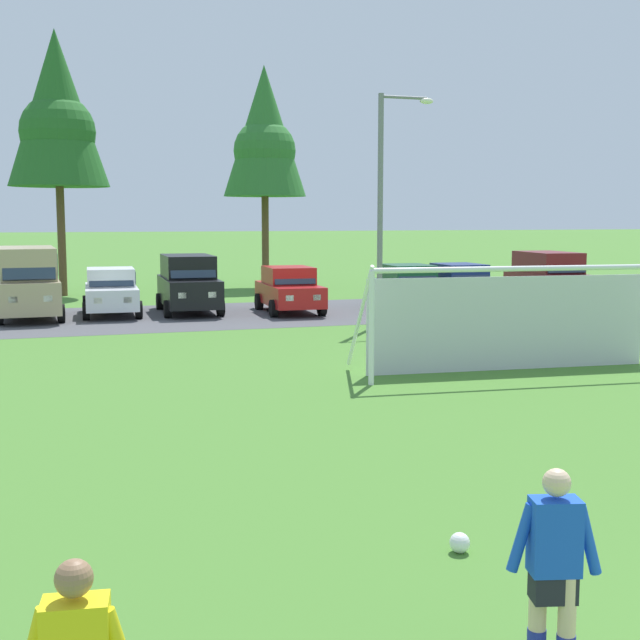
{
  "coord_description": "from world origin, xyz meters",
  "views": [
    {
      "loc": [
        -6.19,
        -3.19,
        3.55
      ],
      "look_at": [
        -1.8,
        10.59,
        1.8
      ],
      "focal_mm": 47.43,
      "sensor_mm": 36.0,
      "label": 1
    }
  ],
  "objects_px": {
    "parked_car_slot_center_right": "(289,289)",
    "parked_car_slot_far_right": "(460,285)",
    "soccer_ball": "(460,543)",
    "player_defender_far": "(554,571)",
    "parked_car_slot_end": "(549,278)",
    "parked_car_slot_center": "(189,283)",
    "soccer_goal": "(514,316)",
    "parked_car_slot_left": "(29,281)",
    "parked_car_slot_right": "(409,286)",
    "street_lamp": "(385,207)",
    "parked_car_slot_center_left": "(111,291)"
  },
  "relations": [
    {
      "from": "parked_car_slot_center_right",
      "to": "parked_car_slot_far_right",
      "type": "height_order",
      "value": "same"
    },
    {
      "from": "soccer_ball",
      "to": "player_defender_far",
      "type": "relative_size",
      "value": 0.13
    },
    {
      "from": "parked_car_slot_far_right",
      "to": "parked_car_slot_end",
      "type": "xyz_separation_m",
      "value": [
        3.85,
        -0.34,
        0.24
      ]
    },
    {
      "from": "parked_car_slot_far_right",
      "to": "parked_car_slot_center",
      "type": "bearing_deg",
      "value": 173.58
    },
    {
      "from": "soccer_ball",
      "to": "player_defender_far",
      "type": "distance_m",
      "value": 2.48
    },
    {
      "from": "parked_car_slot_center",
      "to": "soccer_goal",
      "type": "bearing_deg",
      "value": -69.99
    },
    {
      "from": "soccer_ball",
      "to": "player_defender_far",
      "type": "xyz_separation_m",
      "value": [
        -0.4,
        -2.35,
        0.71
      ]
    },
    {
      "from": "parked_car_slot_left",
      "to": "parked_car_slot_center",
      "type": "xyz_separation_m",
      "value": [
        5.66,
        0.2,
        -0.23
      ]
    },
    {
      "from": "parked_car_slot_center_right",
      "to": "parked_car_slot_center",
      "type": "bearing_deg",
      "value": 162.98
    },
    {
      "from": "soccer_goal",
      "to": "parked_car_slot_end",
      "type": "relative_size",
      "value": 1.59
    },
    {
      "from": "parked_car_slot_far_right",
      "to": "parked_car_slot_end",
      "type": "height_order",
      "value": "parked_car_slot_end"
    },
    {
      "from": "soccer_ball",
      "to": "parked_car_slot_far_right",
      "type": "height_order",
      "value": "parked_car_slot_far_right"
    },
    {
      "from": "parked_car_slot_left",
      "to": "parked_car_slot_far_right",
      "type": "relative_size",
      "value": 1.15
    },
    {
      "from": "player_defender_far",
      "to": "parked_car_slot_left",
      "type": "bearing_deg",
      "value": 99.7
    },
    {
      "from": "parked_car_slot_right",
      "to": "parked_car_slot_far_right",
      "type": "distance_m",
      "value": 2.2
    },
    {
      "from": "soccer_goal",
      "to": "parked_car_slot_end",
      "type": "distance_m",
      "value": 15.89
    },
    {
      "from": "soccer_ball",
      "to": "parked_car_slot_left",
      "type": "xyz_separation_m",
      "value": [
        -4.83,
        23.57,
        1.23
      ]
    },
    {
      "from": "soccer_ball",
      "to": "street_lamp",
      "type": "height_order",
      "value": "street_lamp"
    },
    {
      "from": "soccer_ball",
      "to": "parked_car_slot_center",
      "type": "height_order",
      "value": "parked_car_slot_center"
    },
    {
      "from": "parked_car_slot_center_right",
      "to": "parked_car_slot_right",
      "type": "relative_size",
      "value": 1.0
    },
    {
      "from": "parked_car_slot_left",
      "to": "parked_car_slot_end",
      "type": "height_order",
      "value": "parked_car_slot_left"
    },
    {
      "from": "soccer_goal",
      "to": "parked_car_slot_right",
      "type": "xyz_separation_m",
      "value": [
        3.21,
        13.31,
        -0.42
      ]
    },
    {
      "from": "parked_car_slot_left",
      "to": "parked_car_slot_far_right",
      "type": "bearing_deg",
      "value": -3.5
    },
    {
      "from": "player_defender_far",
      "to": "street_lamp",
      "type": "bearing_deg",
      "value": 71.5
    },
    {
      "from": "soccer_goal",
      "to": "parked_car_slot_center_left",
      "type": "bearing_deg",
      "value": 119.23
    },
    {
      "from": "player_defender_far",
      "to": "parked_car_slot_center_left",
      "type": "distance_m",
      "value": 26.18
    },
    {
      "from": "soccer_goal",
      "to": "parked_car_slot_center_right",
      "type": "height_order",
      "value": "soccer_goal"
    },
    {
      "from": "player_defender_far",
      "to": "parked_car_slot_right",
      "type": "xyz_separation_m",
      "value": [
        9.71,
        24.97,
        0.05
      ]
    },
    {
      "from": "parked_car_slot_center_left",
      "to": "player_defender_far",
      "type": "bearing_deg",
      "value": -86.5
    },
    {
      "from": "soccer_goal",
      "to": "player_defender_far",
      "type": "height_order",
      "value": "soccer_goal"
    },
    {
      "from": "parked_car_slot_left",
      "to": "parked_car_slot_center",
      "type": "bearing_deg",
      "value": 2.06
    },
    {
      "from": "parked_car_slot_center_left",
      "to": "parked_car_slot_right",
      "type": "distance_m",
      "value": 11.36
    },
    {
      "from": "soccer_goal",
      "to": "street_lamp",
      "type": "xyz_separation_m",
      "value": [
        0.36,
        8.83,
        2.61
      ]
    },
    {
      "from": "parked_car_slot_right",
      "to": "parked_car_slot_end",
      "type": "bearing_deg",
      "value": -3.79
    },
    {
      "from": "soccer_ball",
      "to": "parked_car_slot_center_left",
      "type": "relative_size",
      "value": 0.05
    },
    {
      "from": "parked_car_slot_center_left",
      "to": "parked_car_slot_end",
      "type": "bearing_deg",
      "value": -5.12
    },
    {
      "from": "parked_car_slot_right",
      "to": "street_lamp",
      "type": "relative_size",
      "value": 0.57
    },
    {
      "from": "player_defender_far",
      "to": "parked_car_slot_right",
      "type": "height_order",
      "value": "parked_car_slot_right"
    },
    {
      "from": "soccer_ball",
      "to": "parked_car_slot_right",
      "type": "relative_size",
      "value": 0.05
    },
    {
      "from": "parked_car_slot_center_right",
      "to": "parked_car_slot_right",
      "type": "height_order",
      "value": "same"
    },
    {
      "from": "parked_car_slot_far_right",
      "to": "street_lamp",
      "type": "relative_size",
      "value": 0.56
    },
    {
      "from": "parked_car_slot_center_left",
      "to": "parked_car_slot_center",
      "type": "xyz_separation_m",
      "value": [
        2.83,
        -0.01,
        0.24
      ]
    },
    {
      "from": "soccer_goal",
      "to": "player_defender_far",
      "type": "bearing_deg",
      "value": -119.13
    },
    {
      "from": "parked_car_slot_center",
      "to": "parked_car_slot_right",
      "type": "distance_m",
      "value": 8.56
    },
    {
      "from": "parked_car_slot_left",
      "to": "parked_car_slot_center_right",
      "type": "xyz_separation_m",
      "value": [
        9.27,
        -0.9,
        -0.47
      ]
    },
    {
      "from": "parked_car_slot_end",
      "to": "street_lamp",
      "type": "height_order",
      "value": "street_lamp"
    },
    {
      "from": "parked_car_slot_center_right",
      "to": "parked_car_slot_far_right",
      "type": "relative_size",
      "value": 1.01
    },
    {
      "from": "parked_car_slot_center_left",
      "to": "parked_car_slot_far_right",
      "type": "relative_size",
      "value": 1.01
    },
    {
      "from": "player_defender_far",
      "to": "parked_car_slot_center_left",
      "type": "xyz_separation_m",
      "value": [
        -1.6,
        26.13,
        0.05
      ]
    },
    {
      "from": "parked_car_slot_right",
      "to": "parked_car_slot_left",
      "type": "bearing_deg",
      "value": 176.21
    }
  ]
}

